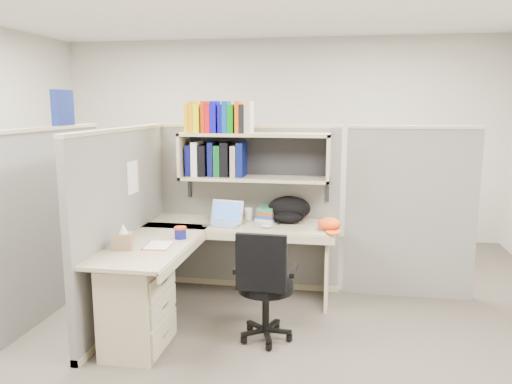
% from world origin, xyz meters
% --- Properties ---
extents(ground, '(6.00, 6.00, 0.00)m').
position_xyz_m(ground, '(0.00, 0.00, 0.00)').
color(ground, '#3C372E').
rests_on(ground, ground).
extents(room_shell, '(6.00, 6.00, 6.00)m').
position_xyz_m(room_shell, '(0.00, 0.00, 1.62)').
color(room_shell, '#ACA69B').
rests_on(room_shell, ground).
extents(cubicle, '(3.79, 1.84, 1.95)m').
position_xyz_m(cubicle, '(-0.37, 0.45, 0.91)').
color(cubicle, '#5F5F5B').
rests_on(cubicle, ground).
extents(desk, '(1.74, 1.75, 0.73)m').
position_xyz_m(desk, '(-0.41, -0.29, 0.44)').
color(desk, '#9A8F6D').
rests_on(desk, ground).
extents(laptop, '(0.36, 0.36, 0.22)m').
position_xyz_m(laptop, '(-0.15, 0.46, 0.84)').
color(laptop, '#AFAFB4').
rests_on(laptop, desk).
extents(backpack, '(0.42, 0.34, 0.24)m').
position_xyz_m(backpack, '(0.43, 0.71, 0.85)').
color(backpack, black).
rests_on(backpack, desk).
extents(orange_cap, '(0.27, 0.29, 0.11)m').
position_xyz_m(orange_cap, '(0.81, 0.45, 0.79)').
color(orange_cap, '#DB4C13').
rests_on(orange_cap, desk).
extents(snack_canister, '(0.10, 0.10, 0.10)m').
position_xyz_m(snack_canister, '(-0.39, -0.05, 0.78)').
color(snack_canister, navy).
rests_on(snack_canister, desk).
extents(tissue_box, '(0.16, 0.16, 0.20)m').
position_xyz_m(tissue_box, '(-0.72, -0.41, 0.83)').
color(tissue_box, '#907051').
rests_on(tissue_box, desk).
extents(mouse, '(0.10, 0.07, 0.04)m').
position_xyz_m(mouse, '(0.26, 0.43, 0.75)').
color(mouse, '#93B7D1').
rests_on(mouse, desk).
extents(paper_cup, '(0.08, 0.08, 0.11)m').
position_xyz_m(paper_cup, '(0.04, 0.75, 0.78)').
color(paper_cup, silver).
rests_on(paper_cup, desk).
extents(book_stack, '(0.25, 0.29, 0.12)m').
position_xyz_m(book_stack, '(0.23, 0.76, 0.79)').
color(book_stack, gray).
rests_on(book_stack, desk).
extents(loose_paper, '(0.21, 0.27, 0.00)m').
position_xyz_m(loose_paper, '(-0.50, -0.26, 0.73)').
color(loose_paper, white).
rests_on(loose_paper, desk).
extents(task_chair, '(0.47, 0.44, 0.90)m').
position_xyz_m(task_chair, '(0.35, -0.28, 0.32)').
color(task_chair, black).
rests_on(task_chair, ground).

